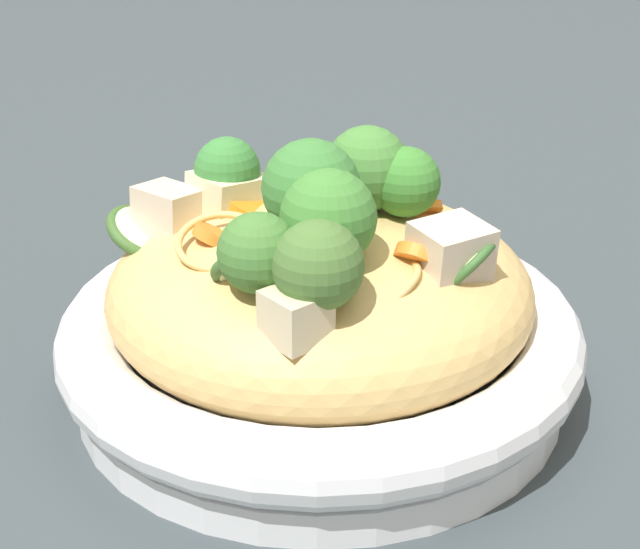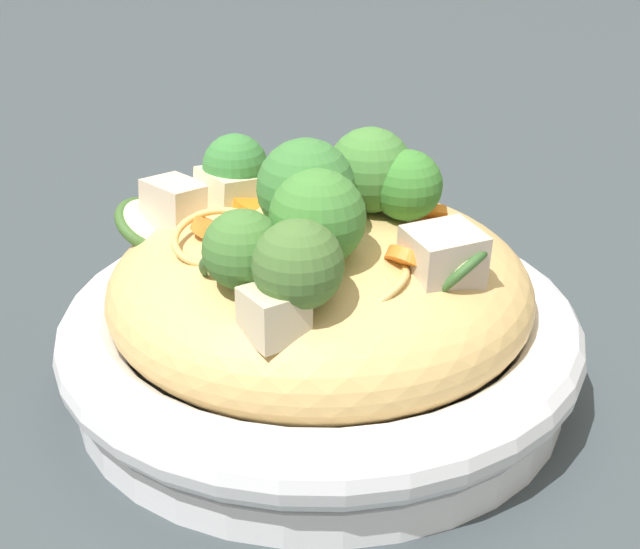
% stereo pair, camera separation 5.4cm
% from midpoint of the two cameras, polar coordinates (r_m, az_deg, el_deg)
% --- Properties ---
extents(ground_plane, '(3.00, 3.00, 0.00)m').
position_cam_midpoint_polar(ground_plane, '(0.58, -2.70, -6.67)').
color(ground_plane, '#363E42').
extents(serving_bowl, '(0.30, 0.30, 0.06)m').
position_cam_midpoint_polar(serving_bowl, '(0.56, -2.76, -4.12)').
color(serving_bowl, white).
rests_on(serving_bowl, ground_plane).
extents(noodle_heap, '(0.24, 0.24, 0.10)m').
position_cam_midpoint_polar(noodle_heap, '(0.55, -2.85, -0.90)').
color(noodle_heap, tan).
rests_on(noodle_heap, serving_bowl).
extents(broccoli_florets, '(0.16, 0.15, 0.07)m').
position_cam_midpoint_polar(broccoli_florets, '(0.50, -3.00, 4.00)').
color(broccoli_florets, '#9AB778').
rests_on(broccoli_florets, serving_bowl).
extents(carrot_coins, '(0.16, 0.16, 0.03)m').
position_cam_midpoint_polar(carrot_coins, '(0.55, -2.75, 3.71)').
color(carrot_coins, orange).
rests_on(carrot_coins, serving_bowl).
extents(zucchini_slices, '(0.10, 0.22, 0.05)m').
position_cam_midpoint_polar(zucchini_slices, '(0.52, -7.08, 1.30)').
color(zucchini_slices, beige).
rests_on(zucchini_slices, serving_bowl).
extents(chicken_chunks, '(0.14, 0.21, 0.04)m').
position_cam_midpoint_polar(chicken_chunks, '(0.52, -5.11, 2.40)').
color(chicken_chunks, beige).
rests_on(chicken_chunks, serving_bowl).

